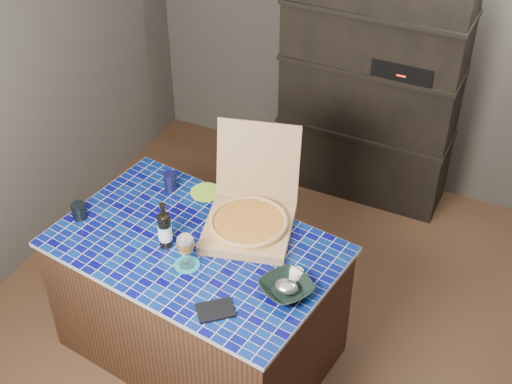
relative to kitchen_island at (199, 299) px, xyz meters
The scene contains 14 objects.
room 0.97m from the kitchen_island, 46.56° to the left, with size 3.50×3.50×3.50m.
shelving_unit 1.97m from the kitchen_island, 79.99° to the left, with size 1.20×0.41×1.80m.
kitchen_island is the anchor object (origin of this frame).
pizza_box 0.57m from the kitchen_island, 50.69° to the left, with size 0.58×0.65×0.49m.
mead_bottle 0.53m from the kitchen_island, 154.51° to the right, with size 0.07×0.07×0.28m.
teal_trivet 0.43m from the kitchen_island, 75.02° to the right, with size 0.13×0.13×0.01m, color #1A7787.
wine_glass 0.57m from the kitchen_island, 75.02° to the right, with size 0.09×0.09×0.20m.
tumbler 0.81m from the kitchen_island, behind, with size 0.08×0.08×0.09m, color black.
dvd_case 0.63m from the kitchen_island, 48.81° to the right, with size 0.12×0.17×0.01m, color black.
bowl 0.72m from the kitchen_island, 10.47° to the right, with size 0.24×0.24×0.06m, color black.
foil_contents 0.73m from the kitchen_island, 10.47° to the right, with size 0.12×0.10×0.05m, color silver.
white_jar 0.72m from the kitchen_island, ahead, with size 0.07×0.07×0.06m, color white.
navy_cup 0.68m from the kitchen_island, 135.26° to the left, with size 0.07×0.07×0.11m, color black.
green_trivet 0.60m from the kitchen_island, 111.27° to the left, with size 0.18×0.18×0.01m, color #8ECA2B.
Camera 1 is at (1.15, -2.68, 3.31)m, focal length 50.00 mm.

